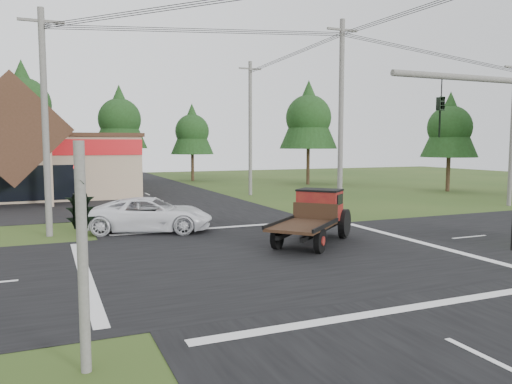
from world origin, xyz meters
TOP-DOWN VIEW (x-y plane):
  - ground at (0.00, 0.00)m, footprint 120.00×120.00m
  - road_ns at (0.00, 0.00)m, footprint 12.00×120.00m
  - road_ew at (0.00, 0.00)m, footprint 120.00×12.00m
  - traffic_signal_corner at (-7.50, -7.32)m, footprint 0.53×2.48m
  - utility_pole_nw at (-8.00, 8.00)m, footprint 2.00×0.30m
  - utility_pole_ne at (8.00, 8.00)m, footprint 2.00×0.30m
  - utility_pole_far at (22.00, 8.00)m, footprint 2.00×0.30m
  - utility_pole_n at (8.00, 22.00)m, footprint 2.00×0.30m
  - tree_row_c at (-10.00, 41.00)m, footprint 7.28×7.28m
  - tree_row_d at (0.00, 42.00)m, footprint 6.16×6.16m
  - tree_row_e at (8.00, 40.00)m, footprint 5.04×5.04m
  - tree_side_ne at (18.00, 30.00)m, footprint 6.16×6.16m
  - tree_side_e_near at (26.00, 18.00)m, footprint 5.04×5.04m
  - antique_flatbed_truck at (2.47, 1.54)m, footprint 5.62×5.35m
  - white_pickup at (-3.36, 7.41)m, footprint 6.69×4.67m

SIDE VIEW (x-z plane):
  - ground at x=0.00m, z-range 0.00..0.00m
  - road_ns at x=0.00m, z-range 0.00..0.02m
  - road_ew at x=0.00m, z-range 0.00..0.02m
  - white_pickup at x=-3.36m, z-range 0.00..1.70m
  - antique_flatbed_truck at x=2.47m, z-range 0.00..2.35m
  - traffic_signal_corner at x=-7.50m, z-range 1.32..5.72m
  - utility_pole_far at x=22.00m, z-range 0.14..10.34m
  - utility_pole_nw at x=-8.00m, z-range 0.14..10.64m
  - utility_pole_n at x=8.00m, z-range 0.14..11.34m
  - utility_pole_ne at x=8.00m, z-range 0.14..11.64m
  - tree_row_e at x=8.00m, z-range 1.49..10.58m
  - tree_side_e_near at x=26.00m, z-range 1.49..10.58m
  - tree_row_d at x=0.00m, z-range 1.82..12.93m
  - tree_side_ne at x=18.00m, z-range 1.82..12.93m
  - tree_row_c at x=-10.00m, z-range 2.16..15.29m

